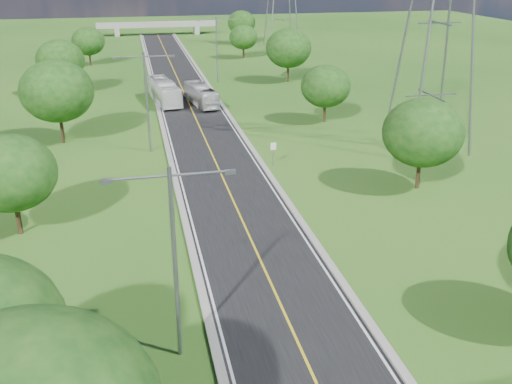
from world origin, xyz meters
TOP-DOWN VIEW (x-y plane):
  - ground at (0.00, 60.00)m, footprint 260.00×260.00m
  - road at (0.00, 66.00)m, footprint 8.00×150.00m
  - curb_left at (-4.25, 66.00)m, footprint 0.50×150.00m
  - curb_right at (4.25, 66.00)m, footprint 0.50×150.00m
  - speed_limit_sign at (5.20, 37.98)m, footprint 0.55×0.09m
  - overpass at (0.00, 140.00)m, footprint 30.00×3.00m
  - streetlight_near_left at (-6.00, 12.00)m, footprint 5.90×0.25m
  - streetlight_mid_left at (-6.00, 45.00)m, footprint 5.90×0.25m
  - streetlight_far_right at (6.00, 78.00)m, footprint 5.90×0.25m
  - power_tower_near at (22.00, 40.00)m, footprint 9.00×6.40m
  - tree_lb at (-16.00, 28.00)m, footprint 6.30×6.30m
  - tree_lc at (-15.00, 50.00)m, footprint 7.56×7.56m
  - tree_ld at (-17.00, 74.00)m, footprint 6.72×6.72m
  - tree_le at (-14.50, 98.00)m, footprint 5.88×5.88m
  - tree_rb at (16.00, 30.00)m, footprint 6.72×6.72m
  - tree_rc at (15.00, 52.00)m, footprint 5.88×5.88m
  - tree_rd at (17.00, 76.00)m, footprint 7.14×7.14m
  - tree_re at (14.50, 100.00)m, footprint 5.46×5.46m
  - tree_rf at (18.00, 120.00)m, footprint 6.30×6.30m
  - bus_outbound at (1.56, 63.46)m, footprint 3.73×9.87m
  - bus_inbound at (-3.16, 65.89)m, footprint 4.08×11.19m

SIDE VIEW (x-z plane):
  - ground at x=0.00m, z-range 0.00..0.00m
  - road at x=0.00m, z-range 0.00..0.06m
  - curb_left at x=-4.25m, z-range 0.00..0.22m
  - curb_right at x=4.25m, z-range 0.00..0.22m
  - bus_outbound at x=1.56m, z-range 0.06..2.74m
  - bus_inbound at x=-3.16m, z-range 0.06..3.11m
  - speed_limit_sign at x=5.20m, z-range 0.40..2.80m
  - overpass at x=0.00m, z-range 0.81..4.01m
  - tree_re at x=14.50m, z-range 0.85..7.20m
  - tree_le at x=-14.50m, z-range 0.91..7.75m
  - tree_rc at x=15.00m, z-range 0.91..7.75m
  - tree_lb at x=-16.00m, z-range 0.98..8.31m
  - tree_rf at x=18.00m, z-range 0.98..8.31m
  - tree_ld at x=-17.00m, z-range 1.05..8.86m
  - tree_rb at x=16.00m, z-range 1.05..8.86m
  - tree_rd at x=17.00m, z-range 1.11..9.42m
  - tree_lc at x=-15.00m, z-range 1.18..9.97m
  - streetlight_near_left at x=-6.00m, z-range 0.94..10.94m
  - streetlight_mid_left at x=-6.00m, z-range 0.94..10.94m
  - streetlight_far_right at x=6.00m, z-range 0.94..10.94m
  - power_tower_near at x=22.00m, z-range 0.01..28.01m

